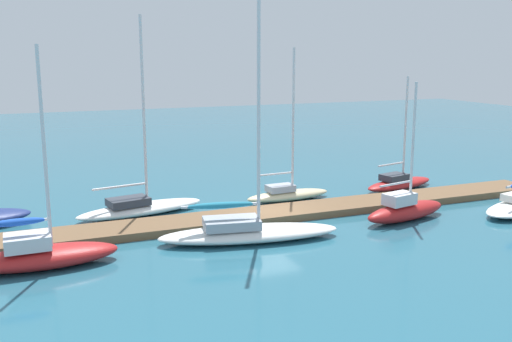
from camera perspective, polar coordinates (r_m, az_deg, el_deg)
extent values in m
plane|color=#286075|center=(28.85, 1.50, -4.63)|extent=(120.00, 120.00, 0.00)
cube|color=brown|center=(28.80, 1.50, -4.29)|extent=(32.68, 2.36, 0.36)
ellipsoid|color=#B21E1E|center=(23.64, -20.17, -7.98)|extent=(5.57, 1.97, 0.83)
cube|color=silver|center=(23.41, -21.64, -6.52)|extent=(1.69, 1.33, 0.54)
cylinder|color=silver|center=(22.65, -20.20, 2.11)|extent=(0.13, 0.13, 7.53)
cylinder|color=silver|center=(23.19, -22.61, -4.71)|extent=(2.32, 0.16, 0.11)
ellipsoid|color=blue|center=(23.19, -22.61, -4.71)|extent=(2.10, 0.41, 0.28)
ellipsoid|color=white|center=(29.93, -11.27, -3.69)|extent=(6.87, 3.02, 0.57)
cube|color=#333842|center=(29.58, -12.50, -2.97)|extent=(2.20, 1.61, 0.37)
cylinder|color=silver|center=(29.17, -11.04, 5.80)|extent=(0.14, 0.14, 9.30)
cylinder|color=silver|center=(29.26, -13.31, -1.50)|extent=(2.76, 0.64, 0.11)
ellipsoid|color=white|center=(25.32, -0.63, -6.20)|extent=(8.21, 3.45, 0.63)
cube|color=#9EA3AD|center=(25.02, -2.43, -5.17)|extent=(2.61, 1.86, 0.41)
cylinder|color=silver|center=(24.29, 0.27, 6.52)|extent=(0.15, 0.15, 10.54)
cylinder|color=silver|center=(24.73, -3.54, -3.41)|extent=(3.31, 0.70, 0.12)
ellipsoid|color=teal|center=(24.73, -3.54, -3.41)|extent=(3.03, 0.88, 0.28)
ellipsoid|color=beige|center=(32.21, 3.21, -2.41)|extent=(5.07, 1.61, 0.56)
cube|color=#9EA3AD|center=(31.87, 2.43, -1.70)|extent=(1.55, 1.02, 0.36)
cylinder|color=silver|center=(31.59, 3.69, 5.01)|extent=(0.13, 0.13, 7.79)
cylinder|color=silver|center=(31.56, 1.96, -0.29)|extent=(2.10, 0.22, 0.10)
ellipsoid|color=#B21E1E|center=(29.29, 14.59, -3.89)|extent=(5.24, 2.39, 0.86)
cube|color=silver|center=(28.74, 13.99, -2.69)|extent=(1.68, 1.24, 0.56)
cylinder|color=silver|center=(28.79, 15.26, 2.66)|extent=(0.13, 0.13, 5.87)
cylinder|color=silver|center=(28.34, 13.66, -1.23)|extent=(2.10, 0.55, 0.10)
ellipsoid|color=#B21E1E|center=(35.94, 14.00, -1.25)|extent=(5.45, 2.71, 0.59)
cube|color=#333842|center=(35.44, 13.49, -0.60)|extent=(1.78, 1.40, 0.38)
cylinder|color=silver|center=(35.56, 14.54, 4.11)|extent=(0.13, 0.13, 6.15)
cylinder|color=silver|center=(35.05, 13.21, 0.66)|extent=(2.17, 0.62, 0.11)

